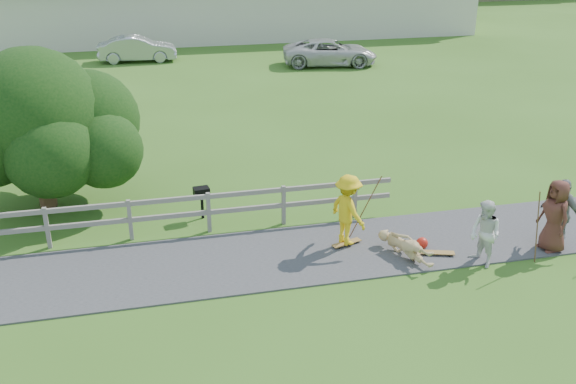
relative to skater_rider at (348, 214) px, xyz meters
name	(u,v)px	position (x,y,z in m)	size (l,w,h in m)	color
ground	(316,286)	(-1.25, -1.68, -0.90)	(260.00, 260.00, 0.00)	#37601B
path	(300,254)	(-1.25, -0.18, -0.88)	(34.00, 3.00, 0.04)	#313133
fence	(104,216)	(-5.87, 1.62, -0.18)	(15.05, 0.10, 1.10)	slate
skater_rider	(348,214)	(0.00, 0.00, 0.00)	(1.17, 0.67, 1.81)	yellow
skater_fallen	(405,246)	(1.19, -0.89, -0.60)	(1.68, 0.40, 0.61)	tan
spectator_a	(485,234)	(2.83, -1.63, -0.09)	(0.79, 0.62, 1.63)	silver
spectator_b	(560,213)	(5.10, -1.19, 0.00)	(1.06, 0.44, 1.81)	gray
spectator_c	(555,216)	(4.85, -1.34, 0.02)	(0.91, 0.59, 1.86)	#502820
car_silver	(137,49)	(-4.66, 24.45, -0.18)	(1.54, 4.40, 1.45)	#A0A3A8
car_white	(330,52)	(5.81, 20.92, -0.18)	(2.41, 5.22, 1.45)	beige
tree	(39,144)	(-7.55, 4.32, 0.96)	(5.85, 5.85, 3.72)	black
bbq	(202,203)	(-3.34, 2.48, -0.45)	(0.42, 0.32, 0.90)	black
longboard_rider	(346,244)	(0.00, 0.00, -0.86)	(0.81, 0.20, 0.09)	olive
longboard_fallen	(437,254)	(1.99, -0.99, -0.86)	(0.84, 0.21, 0.09)	olive
helmet	(422,243)	(1.79, -0.54, -0.76)	(0.29, 0.29, 0.29)	red
pole_rider	(365,204)	(0.60, 0.40, 0.01)	(0.03, 0.03, 1.83)	brown
pole_spec_left	(537,228)	(4.06, -1.81, 0.03)	(0.03, 0.03, 1.86)	brown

